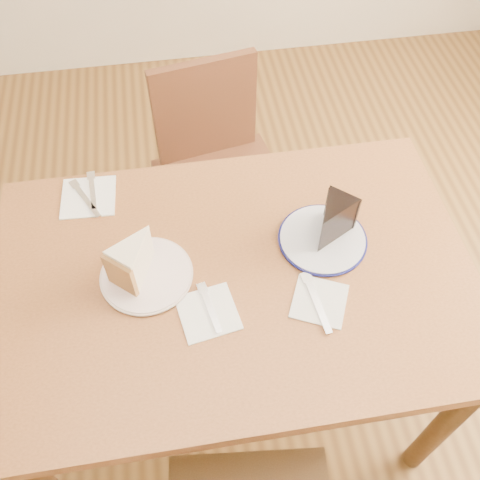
% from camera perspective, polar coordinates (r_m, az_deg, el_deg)
% --- Properties ---
extents(ground, '(4.00, 4.00, 0.00)m').
position_cam_1_polar(ground, '(2.00, -0.39, -15.29)').
color(ground, '#452C12').
rests_on(ground, ground).
extents(table, '(1.20, 0.80, 0.75)m').
position_cam_1_polar(table, '(1.42, -0.54, -5.71)').
color(table, '#583018').
rests_on(table, ground).
extents(chair_far, '(0.50, 0.50, 0.86)m').
position_cam_1_polar(chair_far, '(1.91, -2.21, 6.95)').
color(chair_far, '#381C11').
rests_on(chair_far, ground).
extents(plate_cream, '(0.22, 0.22, 0.01)m').
position_cam_1_polar(plate_cream, '(1.34, -9.93, -3.70)').
color(plate_cream, white).
rests_on(plate_cream, table).
extents(plate_navy, '(0.22, 0.22, 0.01)m').
position_cam_1_polar(plate_navy, '(1.40, 8.79, 0.08)').
color(plate_navy, silver).
rests_on(plate_navy, table).
extents(carrot_cake, '(0.14, 0.14, 0.10)m').
position_cam_1_polar(carrot_cake, '(1.30, -10.91, -1.85)').
color(carrot_cake, beige).
rests_on(carrot_cake, plate_cream).
extents(chocolate_cake, '(0.14, 0.14, 0.10)m').
position_cam_1_polar(chocolate_cake, '(1.36, 9.65, 1.69)').
color(chocolate_cake, black).
rests_on(chocolate_cake, plate_navy).
extents(napkin_cream, '(0.15, 0.15, 0.00)m').
position_cam_1_polar(napkin_cream, '(1.27, -3.42, -7.75)').
color(napkin_cream, white).
rests_on(napkin_cream, table).
extents(napkin_navy, '(0.17, 0.17, 0.00)m').
position_cam_1_polar(napkin_navy, '(1.30, 8.46, -6.46)').
color(napkin_navy, white).
rests_on(napkin_navy, table).
extents(napkin_spare, '(0.15, 0.15, 0.00)m').
position_cam_1_polar(napkin_spare, '(1.54, -15.87, 4.43)').
color(napkin_spare, white).
rests_on(napkin_spare, table).
extents(fork_cream, '(0.04, 0.14, 0.00)m').
position_cam_1_polar(fork_cream, '(1.28, -3.23, -7.23)').
color(fork_cream, silver).
rests_on(fork_cream, napkin_cream).
extents(knife_navy, '(0.03, 0.17, 0.00)m').
position_cam_1_polar(knife_navy, '(1.29, 8.20, -6.61)').
color(knife_navy, silver).
rests_on(knife_navy, napkin_navy).
extents(fork_spare, '(0.02, 0.14, 0.00)m').
position_cam_1_polar(fork_spare, '(1.55, -15.46, 5.12)').
color(fork_spare, silver).
rests_on(fork_spare, napkin_spare).
extents(knife_spare, '(0.09, 0.15, 0.00)m').
position_cam_1_polar(knife_spare, '(1.53, -16.16, 4.25)').
color(knife_spare, silver).
rests_on(knife_spare, napkin_spare).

